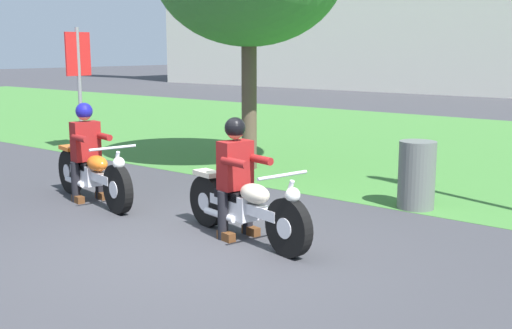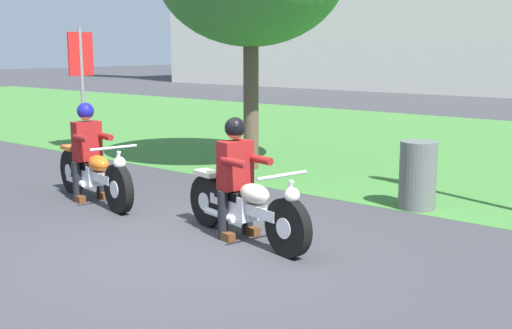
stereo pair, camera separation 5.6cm
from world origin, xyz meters
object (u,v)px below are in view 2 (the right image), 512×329
(motorcycle_lead, at_px, (245,207))
(trash_can, at_px, (418,175))
(rider_lead, at_px, (236,168))
(motorcycle_follow, at_px, (94,175))
(sign_banner, at_px, (81,70))
(rider_follow, at_px, (88,144))

(motorcycle_lead, distance_m, trash_can, 2.74)
(rider_lead, bearing_deg, motorcycle_lead, -0.84)
(motorcycle_follow, height_order, sign_banner, sign_banner)
(rider_lead, relative_size, trash_can, 1.50)
(motorcycle_follow, height_order, trash_can, trash_can)
(rider_follow, height_order, sign_banner, sign_banner)
(rider_follow, bearing_deg, motorcycle_lead, 11.31)
(motorcycle_lead, distance_m, rider_follow, 3.04)
(rider_follow, xyz_separation_m, trash_can, (3.87, 2.54, -0.36))
(rider_follow, distance_m, trash_can, 4.65)
(trash_can, bearing_deg, motorcycle_follow, -145.23)
(motorcycle_follow, distance_m, trash_can, 4.52)
(rider_lead, xyz_separation_m, motorcycle_follow, (-2.68, -0.02, -0.42))
(sign_banner, bearing_deg, motorcycle_follow, -34.05)
(rider_lead, distance_m, rider_follow, 2.84)
(motorcycle_follow, xyz_separation_m, sign_banner, (-3.99, 2.69, 1.33))
(rider_lead, distance_m, trash_can, 2.78)
(motorcycle_lead, bearing_deg, sign_banner, 170.77)
(rider_lead, distance_m, motorcycle_follow, 2.71)
(rider_lead, height_order, trash_can, rider_lead)
(motorcycle_lead, relative_size, motorcycle_follow, 0.96)
(motorcycle_follow, bearing_deg, rider_follow, 179.20)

